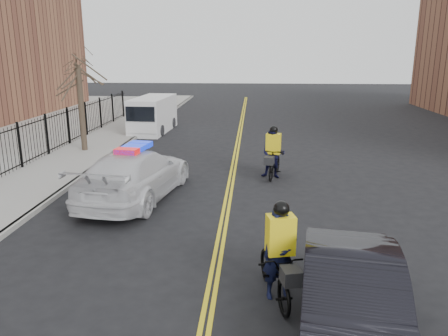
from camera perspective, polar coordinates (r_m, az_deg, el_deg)
ground at (r=12.00m, az=-0.43°, el=-9.30°), size 120.00×120.00×0.00m
center_line_left at (r=19.56m, az=1.08°, el=0.39°), size 0.10×60.00×0.01m
center_line_right at (r=19.55m, az=1.55°, el=0.38°), size 0.10×60.00×0.01m
sidewalk at (r=21.22m, az=-19.37°, el=0.89°), size 3.00×60.00×0.15m
curb at (r=20.67m, az=-15.54°, el=0.84°), size 0.20×60.00×0.15m
iron_fence at (r=21.66m, az=-23.24°, el=3.30°), size 0.12×28.00×2.00m
street_tree at (r=22.58m, az=-18.39°, el=10.69°), size 3.20×3.20×4.80m
police_cruiser at (r=15.25m, az=-11.49°, el=-0.80°), size 3.25×6.20×1.88m
dark_sedan at (r=8.10m, az=16.32°, el=-16.45°), size 2.33×4.99×1.58m
cargo_van at (r=27.99m, az=-9.34°, el=6.83°), size 2.23×5.27×2.17m
cyclist_near at (r=9.18m, az=7.27°, el=-12.40°), size 1.21×2.25×2.09m
cyclist_far at (r=17.56m, az=6.40°, el=1.39°), size 1.09×2.17×2.11m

